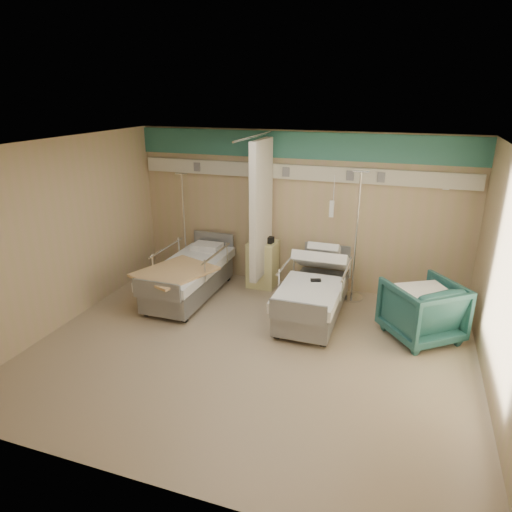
# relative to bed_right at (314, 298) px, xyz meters

# --- Properties ---
(ground) EXTENTS (6.00, 5.00, 0.00)m
(ground) POSITION_rel_bed_right_xyz_m (-0.60, -1.30, -0.32)
(ground) COLOR gray
(ground) RESTS_ON ground
(room_walls) EXTENTS (6.04, 5.04, 2.82)m
(room_walls) POSITION_rel_bed_right_xyz_m (-0.63, -1.05, 1.55)
(room_walls) COLOR tan
(room_walls) RESTS_ON ground
(bed_right) EXTENTS (1.00, 2.16, 0.63)m
(bed_right) POSITION_rel_bed_right_xyz_m (0.00, 0.00, 0.00)
(bed_right) COLOR silver
(bed_right) RESTS_ON ground
(bed_left) EXTENTS (1.00, 2.16, 0.63)m
(bed_left) POSITION_rel_bed_right_xyz_m (-2.20, 0.00, 0.00)
(bed_left) COLOR silver
(bed_left) RESTS_ON ground
(bedside_cabinet) EXTENTS (0.50, 0.48, 0.85)m
(bedside_cabinet) POSITION_rel_bed_right_xyz_m (-1.15, 0.90, 0.11)
(bedside_cabinet) COLOR #DCD489
(bedside_cabinet) RESTS_ON ground
(visitor_armchair) EXTENTS (1.34, 1.34, 0.88)m
(visitor_armchair) POSITION_rel_bed_right_xyz_m (1.62, -0.16, 0.12)
(visitor_armchair) COLOR #1F4F4D
(visitor_armchair) RESTS_ON ground
(waffle_blanket) EXTENTS (0.86, 0.83, 0.07)m
(waffle_blanket) POSITION_rel_bed_right_xyz_m (1.63, -0.17, 0.60)
(waffle_blanket) COLOR white
(waffle_blanket) RESTS_ON visitor_armchair
(iv_stand_right) EXTENTS (0.40, 0.40, 2.23)m
(iv_stand_right) POSITION_rel_bed_right_xyz_m (0.50, 0.87, 0.14)
(iv_stand_right) COLOR silver
(iv_stand_right) RESTS_ON ground
(iv_stand_left) EXTENTS (0.36, 0.36, 2.02)m
(iv_stand_left) POSITION_rel_bed_right_xyz_m (-2.70, 0.85, 0.10)
(iv_stand_left) COLOR silver
(iv_stand_left) RESTS_ON ground
(call_remote) EXTENTS (0.17, 0.12, 0.04)m
(call_remote) POSITION_rel_bed_right_xyz_m (0.03, -0.06, 0.33)
(call_remote) COLOR black
(call_remote) RESTS_ON bed_right
(tan_blanket) EXTENTS (1.29, 1.44, 0.04)m
(tan_blanket) POSITION_rel_bed_right_xyz_m (-2.21, -0.46, 0.34)
(tan_blanket) COLOR tan
(tan_blanket) RESTS_ON bed_left
(toiletry_bag) EXTENTS (0.23, 0.18, 0.11)m
(toiletry_bag) POSITION_rel_bed_right_xyz_m (-1.06, 0.90, 0.59)
(toiletry_bag) COLOR black
(toiletry_bag) RESTS_ON bedside_cabinet
(white_cup) EXTENTS (0.12, 0.12, 0.14)m
(white_cup) POSITION_rel_bed_right_xyz_m (-1.28, 0.96, 0.60)
(white_cup) COLOR white
(white_cup) RESTS_ON bedside_cabinet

